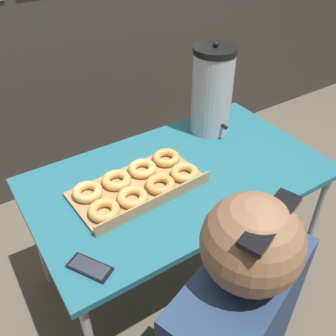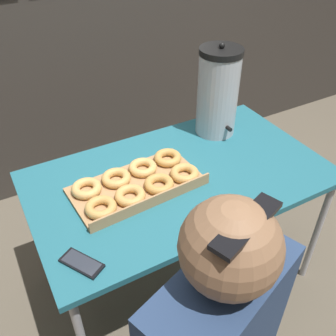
{
  "view_description": "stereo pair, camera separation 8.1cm",
  "coord_description": "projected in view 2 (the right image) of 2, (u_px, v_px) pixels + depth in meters",
  "views": [
    {
      "loc": [
        -0.74,
        -1.05,
        1.72
      ],
      "look_at": [
        -0.06,
        0.0,
        0.76
      ],
      "focal_mm": 40.0,
      "sensor_mm": 36.0,
      "label": 1
    },
    {
      "loc": [
        -0.67,
        -1.09,
        1.72
      ],
      "look_at": [
        -0.06,
        0.0,
        0.76
      ],
      "focal_mm": 40.0,
      "sensor_mm": 36.0,
      "label": 2
    }
  ],
  "objects": [
    {
      "name": "donut_box",
      "position": [
        137.0,
        183.0,
        1.55
      ],
      "size": [
        0.56,
        0.31,
        0.05
      ],
      "rotation": [
        0.0,
        0.0,
        0.06
      ],
      "color": "tan",
      "rests_on": "folding_table"
    },
    {
      "name": "ground_plane",
      "position": [
        178.0,
        274.0,
        2.06
      ],
      "size": [
        12.0,
        12.0,
        0.0
      ],
      "primitive_type": "plane",
      "color": "brown"
    },
    {
      "name": "coffee_urn",
      "position": [
        218.0,
        92.0,
        1.79
      ],
      "size": [
        0.2,
        0.23,
        0.46
      ],
      "color": "#B7B7BC",
      "rests_on": "folding_table"
    },
    {
      "name": "folding_table",
      "position": [
        180.0,
        183.0,
        1.66
      ],
      "size": [
        1.3,
        0.76,
        0.7
      ],
      "color": "#236675",
      "rests_on": "ground"
    },
    {
      "name": "cell_phone",
      "position": [
        82.0,
        263.0,
        1.25
      ],
      "size": [
        0.13,
        0.16,
        0.01
      ],
      "rotation": [
        0.0,
        0.0,
        0.54
      ],
      "color": "black",
      "rests_on": "folding_table"
    }
  ]
}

